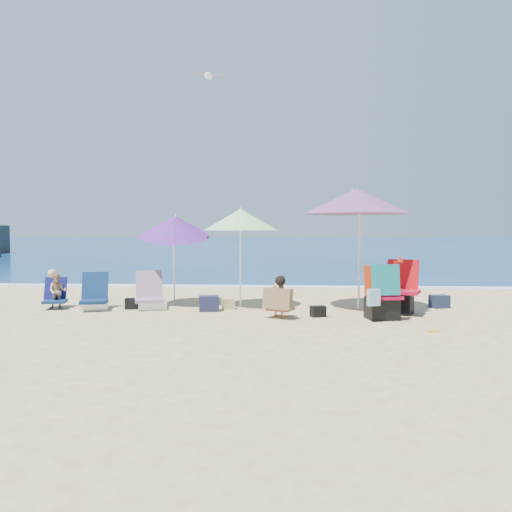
# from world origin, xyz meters

# --- Properties ---
(ground) EXTENTS (120.00, 120.00, 0.00)m
(ground) POSITION_xyz_m (0.00, 0.00, 0.00)
(ground) COLOR #D8BC84
(ground) RESTS_ON ground
(sea) EXTENTS (120.00, 80.00, 0.12)m
(sea) POSITION_xyz_m (0.00, 45.00, -0.05)
(sea) COLOR navy
(sea) RESTS_ON ground
(foam) EXTENTS (120.00, 0.50, 0.04)m
(foam) POSITION_xyz_m (0.00, 5.10, 0.02)
(foam) COLOR white
(foam) RESTS_ON ground
(umbrella_turquoise) EXTENTS (2.87, 2.87, 2.50)m
(umbrella_turquoise) POSITION_xyz_m (1.73, 1.40, 2.20)
(umbrella_turquoise) COLOR silver
(umbrella_turquoise) RESTS_ON ground
(umbrella_striped) EXTENTS (1.71, 1.71, 2.10)m
(umbrella_striped) POSITION_xyz_m (-0.65, 1.52, 1.84)
(umbrella_striped) COLOR white
(umbrella_striped) RESTS_ON ground
(umbrella_blue) EXTENTS (1.79, 1.84, 2.08)m
(umbrella_blue) POSITION_xyz_m (-2.09, 1.65, 1.71)
(umbrella_blue) COLOR white
(umbrella_blue) RESTS_ON ground
(furled_umbrella) EXTENTS (0.24, 0.27, 1.14)m
(furled_umbrella) POSITION_xyz_m (2.37, 0.51, 0.63)
(furled_umbrella) COLOR #AA100C
(furled_umbrella) RESTS_ON ground
(chair_navy) EXTENTS (0.70, 0.85, 0.75)m
(chair_navy) POSITION_xyz_m (-3.60, 0.97, 0.20)
(chair_navy) COLOR #0D2349
(chair_navy) RESTS_ON ground
(chair_rainbow) EXTENTS (0.76, 0.86, 0.77)m
(chair_rainbow) POSITION_xyz_m (-2.49, 1.14, 0.20)
(chair_rainbow) COLOR #E4505D
(chair_rainbow) RESTS_ON ground
(camp_chair_left) EXTENTS (0.81, 0.88, 1.05)m
(camp_chair_left) POSITION_xyz_m (2.48, 0.81, 0.31)
(camp_chair_left) COLOR #B40C24
(camp_chair_left) RESTS_ON ground
(camp_chair_right) EXTENTS (0.68, 0.77, 1.02)m
(camp_chair_right) POSITION_xyz_m (2.04, 0.14, 0.37)
(camp_chair_right) COLOR maroon
(camp_chair_right) RESTS_ON ground
(person_center) EXTENTS (0.61, 0.65, 0.80)m
(person_center) POSITION_xyz_m (0.17, 0.19, 0.39)
(person_center) COLOR tan
(person_center) RESTS_ON ground
(person_left) EXTENTS (0.59, 0.66, 0.81)m
(person_left) POSITION_xyz_m (-4.42, 1.02, 0.37)
(person_left) COLOR tan
(person_left) RESTS_ON ground
(bag_navy_a) EXTENTS (0.43, 0.34, 0.30)m
(bag_navy_a) POSITION_xyz_m (-1.24, 0.90, 0.15)
(bag_navy_a) COLOR #1C203D
(bag_navy_a) RESTS_ON ground
(bag_black_a) EXTENTS (0.33, 0.26, 0.22)m
(bag_black_a) POSITION_xyz_m (-2.84, 1.08, 0.11)
(bag_black_a) COLOR black
(bag_black_a) RESTS_ON ground
(bag_tan) EXTENTS (0.29, 0.23, 0.21)m
(bag_tan) POSITION_xyz_m (-0.88, 1.16, 0.11)
(bag_tan) COLOR tan
(bag_tan) RESTS_ON ground
(bag_navy_b) EXTENTS (0.42, 0.36, 0.27)m
(bag_navy_b) POSITION_xyz_m (3.49, 1.60, 0.13)
(bag_navy_b) COLOR #1B243C
(bag_navy_b) RESTS_ON ground
(bag_black_b) EXTENTS (0.31, 0.27, 0.20)m
(bag_black_b) POSITION_xyz_m (0.90, 0.35, 0.10)
(bag_black_b) COLOR black
(bag_black_b) RESTS_ON ground
(orange_item) EXTENTS (0.21, 0.12, 0.03)m
(orange_item) POSITION_xyz_m (2.65, -0.98, 0.01)
(orange_item) COLOR orange
(orange_item) RESTS_ON ground
(seagull) EXTENTS (0.78, 0.39, 0.14)m
(seagull) POSITION_xyz_m (-1.42, 2.18, 5.00)
(seagull) COLOR white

